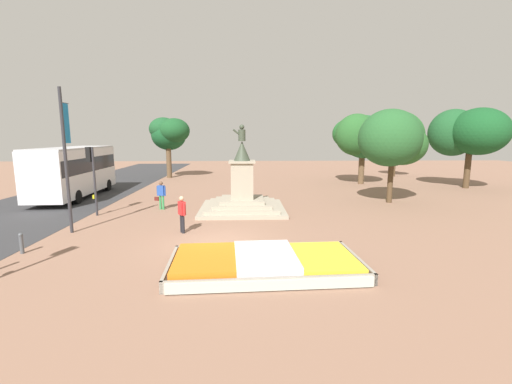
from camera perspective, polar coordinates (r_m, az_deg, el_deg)
ground_plane at (r=14.27m, az=-6.18°, el=-8.39°), size 94.75×94.75×0.00m
flower_planter at (r=11.38m, az=1.13°, el=-11.73°), size 6.38×3.59×0.54m
statue_monument at (r=20.11m, az=-2.30°, el=-0.52°), size 4.90×4.90×4.98m
traffic_light_mid_block at (r=20.51m, az=-25.69°, el=3.50°), size 0.41×0.29×3.75m
banner_pole at (r=17.24m, az=-29.12°, el=5.04°), size 0.14×0.65×6.40m
city_bus at (r=27.43m, az=-28.05°, el=3.41°), size 2.85×9.24×3.56m
pedestrian_with_handbag at (r=21.05m, az=-15.55°, el=-0.27°), size 0.72×0.32×1.69m
pedestrian_near_planter at (r=15.70m, az=-12.24°, el=-3.23°), size 0.39×0.49×1.68m
kerb_bollard_mid_b at (r=15.49m, az=-34.51°, el=-6.98°), size 0.15×0.15×0.79m
park_tree_far_left at (r=23.87m, az=22.10°, el=8.20°), size 4.66×4.28×6.01m
park_tree_behind_statue at (r=32.52m, az=16.73°, el=9.00°), size 4.66×4.87×6.29m
park_tree_far_right at (r=40.15m, az=22.57°, el=8.12°), size 3.08×3.52×5.24m
park_tree_street_side at (r=37.38m, az=-14.30°, el=9.58°), size 4.30×4.42×6.27m
park_tree_mid_canopy at (r=33.54m, az=32.17°, el=8.42°), size 5.48×5.60×6.59m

